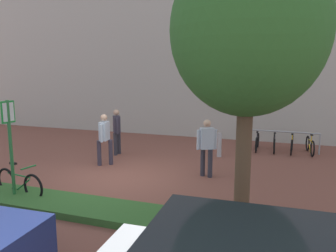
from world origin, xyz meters
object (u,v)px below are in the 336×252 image
at_px(person_suited_dark, 117,129).
at_px(person_shirt_white, 207,144).
at_px(parking_sign_post, 10,136).
at_px(bike_rack_cluster, 283,143).
at_px(bollard_steel, 219,145).
at_px(tree_sidewalk, 248,32).
at_px(person_casual_tan, 104,136).
at_px(bike_at_sign, 19,183).

xyz_separation_m(person_suited_dark, person_shirt_white, (3.76, -1.50, 0.00)).
xyz_separation_m(parking_sign_post, person_shirt_white, (4.02, 3.30, -0.61)).
distance_m(bike_rack_cluster, bollard_steel, 2.72).
bearing_deg(tree_sidewalk, bollard_steel, 103.76).
height_order(bike_rack_cluster, person_casual_tan, person_casual_tan).
bearing_deg(person_suited_dark, person_casual_tan, -78.67).
bearing_deg(bike_rack_cluster, bollard_steel, -145.04).
bearing_deg(person_shirt_white, person_suited_dark, 158.20).
distance_m(bike_rack_cluster, person_casual_tan, 6.88).
bearing_deg(parking_sign_post, person_suited_dark, 86.80).
relative_size(tree_sidewalk, bike_rack_cluster, 1.97).
relative_size(person_suited_dark, person_shirt_white, 1.00).
xyz_separation_m(tree_sidewalk, bike_at_sign, (-5.46, 0.33, -3.40)).
distance_m(tree_sidewalk, person_suited_dark, 7.62).
distance_m(parking_sign_post, person_suited_dark, 4.84).
distance_m(tree_sidewalk, bike_rack_cluster, 8.15).
bearing_deg(person_suited_dark, tree_sidewalk, -43.61).
bearing_deg(bike_rack_cluster, person_shirt_white, -118.87).
bearing_deg(person_casual_tan, bollard_steel, 33.85).
bearing_deg(person_suited_dark, bike_rack_cluster, 22.54).
distance_m(tree_sidewalk, parking_sign_post, 5.82).
bearing_deg(person_casual_tan, person_shirt_white, -1.76).
bearing_deg(parking_sign_post, person_casual_tan, 80.85).
distance_m(bike_rack_cluster, person_shirt_white, 4.58).
bearing_deg(person_suited_dark, bike_at_sign, -94.06).
bearing_deg(parking_sign_post, bike_at_sign, 103.44).
relative_size(parking_sign_post, person_suited_dark, 1.42).
bearing_deg(person_shirt_white, parking_sign_post, -140.68).
height_order(tree_sidewalk, bike_rack_cluster, tree_sidewalk).
distance_m(parking_sign_post, bollard_steel, 7.06).
height_order(person_suited_dark, person_shirt_white, same).
xyz_separation_m(tree_sidewalk, bollard_steel, (-1.42, 5.81, -3.29)).
xyz_separation_m(person_suited_dark, person_casual_tan, (0.28, -1.40, 0.00)).
height_order(parking_sign_post, bollard_steel, parking_sign_post).
xyz_separation_m(bike_rack_cluster, person_shirt_white, (-2.19, -3.97, 0.64)).
bearing_deg(bike_rack_cluster, person_suited_dark, -157.46).
relative_size(bike_at_sign, person_shirt_white, 0.97).
distance_m(bike_at_sign, bollard_steel, 6.80).
xyz_separation_m(bollard_steel, person_casual_tan, (-3.44, -2.31, 0.53)).
bearing_deg(bollard_steel, bike_at_sign, -126.44).
xyz_separation_m(bike_at_sign, bike_rack_cluster, (6.27, 7.03, -0.00)).
height_order(bike_at_sign, bike_rack_cluster, bike_at_sign).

